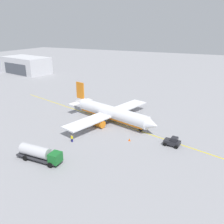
# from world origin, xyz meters

# --- Properties ---
(ground_plane) EXTENTS (400.00, 400.00, 0.00)m
(ground_plane) POSITION_xyz_m (0.00, 0.00, 0.00)
(ground_plane) COLOR #939399
(airplane) EXTENTS (31.03, 31.12, 9.64)m
(airplane) POSITION_xyz_m (-0.48, 0.13, 2.64)
(airplane) COLOR white
(airplane) RESTS_ON ground
(fuel_tanker) EXTENTS (10.20, 3.05, 3.15)m
(fuel_tanker) POSITION_xyz_m (-4.12, -25.35, 1.72)
(fuel_tanker) COLOR #2D2D33
(fuel_tanker) RESTS_ON ground
(pushback_tug) EXTENTS (3.77, 2.61, 2.20)m
(pushback_tug) POSITION_xyz_m (18.86, -7.08, 1.01)
(pushback_tug) COLOR #232328
(pushback_tug) RESTS_ON ground
(refueling_worker) EXTENTS (0.63, 0.58, 1.71)m
(refueling_worker) POSITION_xyz_m (-3.10, -15.52, 0.82)
(refueling_worker) COLOR navy
(refueling_worker) RESTS_ON ground
(safety_cone_nose) EXTENTS (0.57, 0.57, 0.64)m
(safety_cone_nose) POSITION_xyz_m (9.04, -9.08, 0.32)
(safety_cone_nose) COLOR #F2590F
(safety_cone_nose) RESTS_ON ground
(distant_hangar) EXTENTS (31.30, 19.97, 9.32)m
(distant_hangar) POSITION_xyz_m (-79.30, 47.51, 4.65)
(distant_hangar) COLOR silver
(distant_hangar) RESTS_ON ground
(taxi_line_marking) EXTENTS (84.94, 23.84, 0.01)m
(taxi_line_marking) POSITION_xyz_m (0.00, 0.00, 0.01)
(taxi_line_marking) COLOR yellow
(taxi_line_marking) RESTS_ON ground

